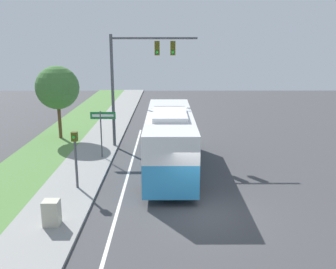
# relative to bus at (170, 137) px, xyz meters

# --- Properties ---
(ground_plane) EXTENTS (80.00, 80.00, 0.00)m
(ground_plane) POSITION_rel_bus_xyz_m (1.35, -5.48, -1.86)
(ground_plane) COLOR #424244
(sidewalk) EXTENTS (2.80, 80.00, 0.12)m
(sidewalk) POSITION_rel_bus_xyz_m (-4.85, -5.48, -1.80)
(sidewalk) COLOR gray
(sidewalk) RESTS_ON ground_plane
(lane_divider_near) EXTENTS (0.14, 30.00, 0.01)m
(lane_divider_near) POSITION_rel_bus_xyz_m (-2.25, -5.48, -1.85)
(lane_divider_near) COLOR silver
(lane_divider_near) RESTS_ON ground_plane
(bus) EXTENTS (2.66, 10.26, 3.41)m
(bus) POSITION_rel_bus_xyz_m (0.00, 0.00, 0.00)
(bus) COLOR #3393D1
(bus) RESTS_ON ground_plane
(signal_gantry) EXTENTS (5.61, 0.41, 7.43)m
(signal_gantry) POSITION_rel_bus_xyz_m (-2.16, 4.53, 3.35)
(signal_gantry) COLOR #4C4C51
(signal_gantry) RESTS_ON ground_plane
(pedestrian_signal) EXTENTS (0.28, 0.34, 2.88)m
(pedestrian_signal) POSITION_rel_bus_xyz_m (-4.48, -3.05, 0.12)
(pedestrian_signal) COLOR #4C4C51
(pedestrian_signal) RESTS_ON ground_plane
(street_sign) EXTENTS (1.51, 0.08, 2.96)m
(street_sign) POSITION_rel_bus_xyz_m (-4.03, 1.89, 0.27)
(street_sign) COLOR #4C4C51
(street_sign) RESTS_ON ground_plane
(utility_cabinet) EXTENTS (0.62, 0.54, 1.00)m
(utility_cabinet) POSITION_rel_bus_xyz_m (-4.58, -6.83, -1.24)
(utility_cabinet) COLOR #B7B29E
(utility_cabinet) RESTS_ON sidewalk
(roadside_tree) EXTENTS (3.08, 3.08, 5.23)m
(roadside_tree) POSITION_rel_bus_xyz_m (-7.94, 6.65, 1.92)
(roadside_tree) COLOR brown
(roadside_tree) RESTS_ON grass_verge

